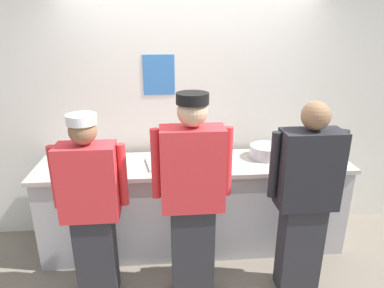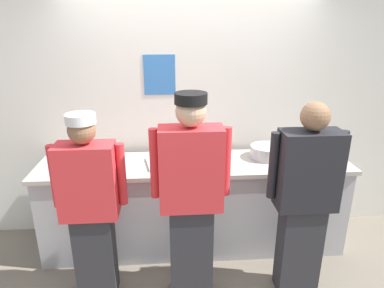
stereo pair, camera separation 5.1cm
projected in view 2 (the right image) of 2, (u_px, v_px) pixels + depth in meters
ground_plane at (197, 265)px, 3.28m from camera, size 9.00×9.00×0.00m
wall_back at (192, 101)px, 3.54m from camera, size 4.74×0.11×2.88m
prep_counter at (195, 205)px, 3.45m from camera, size 3.02×0.65×0.94m
chef_near_left at (90, 205)px, 2.68m from camera, size 0.59×0.24×1.60m
chef_center at (191, 195)px, 2.66m from camera, size 0.63×0.24×1.75m
chef_far_right at (305, 198)px, 2.72m from camera, size 0.61×0.24×1.68m
plate_stack_front at (214, 155)px, 3.38m from camera, size 0.21×0.21×0.06m
mixing_bowl_steel at (267, 152)px, 3.38m from camera, size 0.33×0.33×0.13m
sheet_tray at (172, 162)px, 3.27m from camera, size 0.53×0.40×0.02m
squeeze_bottle_primary at (331, 153)px, 3.26m from camera, size 0.05×0.05×0.20m
squeeze_bottle_secondary at (295, 157)px, 3.15m from camera, size 0.06×0.06×0.21m
ramekin_yellow_sauce at (115, 159)px, 3.30m from camera, size 0.11×0.11×0.04m
ramekin_green_sauce at (69, 165)px, 3.16m from camera, size 0.09×0.09×0.04m
chefs_knife at (304, 158)px, 3.38m from camera, size 0.28×0.03×0.02m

